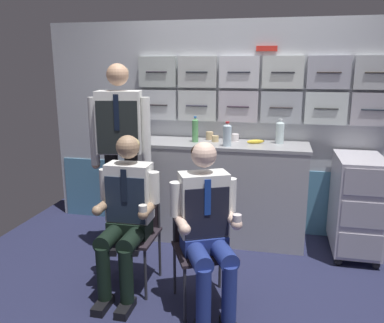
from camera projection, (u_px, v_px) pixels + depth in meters
The scene contains 16 objects.
ground at pixel (225, 300), 2.98m from camera, with size 4.80×4.80×0.04m, color #222542.
galley_bulkhead at pixel (247, 128), 4.02m from camera, with size 4.20×0.14×2.15m.
galley_counter at pixel (220, 191), 3.94m from camera, with size 1.69×0.53×0.98m.
service_trolley at pixel (356, 203), 3.59m from camera, with size 0.40×0.65×0.92m.
folding_chair_left at pixel (134, 221), 3.14m from camera, with size 0.40×0.40×0.83m.
crew_member_left at pixel (126, 210), 2.95m from camera, with size 0.48×0.58×1.21m.
folding_chair_right at pixel (201, 234), 2.88m from camera, with size 0.53×0.53×0.83m.
crew_member_right at pixel (207, 224), 2.69m from camera, with size 0.55×0.65×1.21m.
crew_member_standing at pixel (120, 143), 3.52m from camera, with size 0.53×0.32×1.73m.
water_bottle_clear at pixel (195, 130), 3.84m from camera, with size 0.06×0.06×0.25m.
water_bottle_blue_cap at pixel (280, 132), 3.77m from camera, with size 0.08×0.08×0.24m.
sparkling_bottle_green at pixel (227, 135), 3.64m from camera, with size 0.08×0.08×0.23m.
paper_cup_tan at pixel (235, 137), 3.91m from camera, with size 0.07×0.07×0.07m.
espresso_cup_small at pixel (215, 139), 3.87m from camera, with size 0.07×0.07×0.06m.
paper_cup_blue at pixel (210, 135), 3.98m from camera, with size 0.07×0.07×0.08m.
snack_banana at pixel (255, 142), 3.78m from camera, with size 0.17×0.10×0.04m.
Camera 1 is at (0.33, -2.64, 1.70)m, focal length 36.91 mm.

